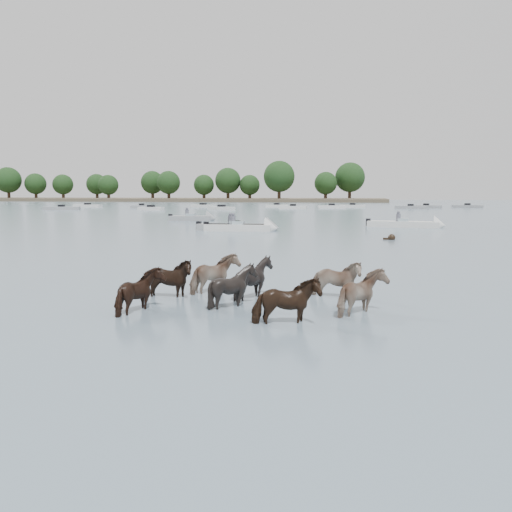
# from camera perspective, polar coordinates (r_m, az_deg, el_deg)

# --- Properties ---
(ground) EXTENTS (400.00, 400.00, 0.00)m
(ground) POSITION_cam_1_polar(r_m,az_deg,el_deg) (12.67, 3.42, -5.60)
(ground) COLOR slate
(ground) RESTS_ON ground
(shoreline) EXTENTS (160.00, 30.00, 1.00)m
(shoreline) POSITION_cam_1_polar(r_m,az_deg,el_deg) (177.39, -12.52, 6.19)
(shoreline) COLOR #4C4233
(shoreline) RESTS_ON ground
(pony_herd) EXTENTS (6.53, 4.33, 1.30)m
(pony_herd) POSITION_cam_1_polar(r_m,az_deg,el_deg) (12.81, -1.11, -3.53)
(pony_herd) COLOR black
(pony_herd) RESTS_ON ground
(swimming_pony) EXTENTS (0.72, 0.44, 0.44)m
(swimming_pony) POSITION_cam_1_polar(r_m,az_deg,el_deg) (31.45, 14.85, 1.96)
(swimming_pony) COLOR black
(swimming_pony) RESTS_ON ground
(motorboat_a) EXTENTS (5.56, 1.83, 1.92)m
(motorboat_a) POSITION_cam_1_polar(r_m,az_deg,el_deg) (37.49, -0.83, 3.18)
(motorboat_a) COLOR silver
(motorboat_a) RESTS_ON ground
(motorboat_b) EXTENTS (6.31, 2.03, 1.92)m
(motorboat_b) POSITION_cam_1_polar(r_m,az_deg,el_deg) (38.01, -1.10, 3.23)
(motorboat_b) COLOR gray
(motorboat_b) RESTS_ON ground
(motorboat_c) EXTENTS (6.33, 2.54, 1.92)m
(motorboat_c) POSITION_cam_1_polar(r_m,az_deg,el_deg) (43.24, 17.20, 3.38)
(motorboat_c) COLOR silver
(motorboat_c) RESTS_ON ground
(motorboat_f) EXTENTS (4.91, 2.02, 1.92)m
(motorboat_f) POSITION_cam_1_polar(r_m,az_deg,el_deg) (51.72, -6.53, 4.22)
(motorboat_f) COLOR gray
(motorboat_f) RESTS_ON ground
(distant_flotilla) EXTENTS (103.81, 28.50, 0.93)m
(distant_flotilla) POSITION_cam_1_polar(r_m,az_deg,el_deg) (89.21, 10.37, 5.35)
(distant_flotilla) COLOR silver
(distant_flotilla) RESTS_ON ground
(treeline) EXTENTS (146.47, 22.05, 12.50)m
(treeline) POSITION_cam_1_polar(r_m,az_deg,el_deg) (174.81, -11.72, 8.17)
(treeline) COLOR #382619
(treeline) RESTS_ON ground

